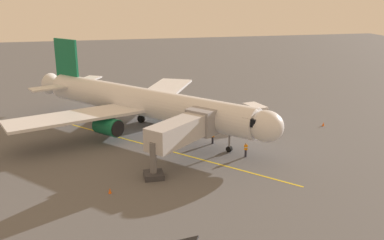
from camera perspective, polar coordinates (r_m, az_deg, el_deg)
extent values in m
plane|color=#565659|center=(59.88, -7.56, -1.55)|extent=(220.00, 220.00, 0.00)
cube|color=yellow|center=(54.48, -5.49, -3.38)|extent=(26.89, 29.94, 0.01)
cylinder|color=silver|center=(58.94, -6.34, 2.35)|extent=(25.53, 27.85, 3.80)
ellipsoid|color=silver|center=(49.10, 9.72, -0.81)|extent=(5.36, 5.39, 3.61)
cone|color=silver|center=(72.34, -17.37, 4.43)|extent=(4.55, 4.52, 3.42)
cube|color=black|center=(49.53, 8.30, 0.08)|extent=(3.47, 3.35, 0.90)
cube|color=silver|center=(67.71, -3.87, 3.83)|extent=(12.17, 17.60, 0.36)
cylinder|color=#146B47|center=(64.36, -3.50, 1.75)|extent=(3.98, 4.07, 2.30)
cylinder|color=black|center=(63.31, -2.27, 1.51)|extent=(1.70, 1.55, 2.10)
cube|color=silver|center=(56.07, -14.98, 0.46)|extent=(17.80, 10.69, 0.36)
cylinder|color=#146B47|center=(56.23, -10.96, -0.81)|extent=(3.98, 4.07, 2.30)
cylinder|color=black|center=(55.02, -9.70, -1.14)|extent=(1.70, 1.55, 2.10)
cube|color=#146B47|center=(69.30, -16.13, 7.22)|extent=(3.47, 3.81, 7.20)
cube|color=silver|center=(71.64, -13.77, 5.09)|extent=(5.29, 6.74, 0.24)
cube|color=silver|center=(67.76, -17.85, 4.09)|extent=(6.82, 4.79, 0.24)
cylinder|color=slate|center=(51.94, 4.94, -2.37)|extent=(0.24, 0.24, 2.77)
cylinder|color=black|center=(52.42, 4.90, -3.80)|extent=(0.80, 0.82, 0.70)
cylinder|color=slate|center=(63.31, -6.74, 1.35)|extent=(0.24, 0.24, 2.77)
cylinder|color=black|center=(63.70, -6.69, 0.15)|extent=(1.07, 1.12, 1.10)
cylinder|color=slate|center=(59.74, -10.08, 0.23)|extent=(0.24, 0.24, 2.77)
cylinder|color=black|center=(60.15, -10.01, -1.03)|extent=(1.07, 1.12, 1.10)
cube|color=#B7B7BC|center=(47.45, -1.63, -1.46)|extent=(8.44, 7.95, 2.50)
cube|color=gray|center=(50.92, 1.43, -0.15)|extent=(4.22, 4.25, 3.00)
cylinder|color=slate|center=(44.86, -5.10, -5.30)|extent=(0.70, 0.70, 3.90)
cube|color=#333338|center=(45.51, -5.05, -7.22)|extent=(2.00, 2.00, 0.60)
cylinder|color=#23232D|center=(51.04, 7.05, -4.35)|extent=(0.26, 0.26, 0.88)
cube|color=orange|center=(50.78, 7.08, -3.57)|extent=(0.42, 0.31, 0.60)
cube|color=silver|center=(50.78, 7.08, -3.57)|extent=(0.44, 0.33, 0.10)
sphere|color=tan|center=(50.63, 7.09, -3.13)|extent=(0.22, 0.22, 0.22)
cylinder|color=#23232D|center=(54.91, 2.72, -2.67)|extent=(0.26, 0.26, 0.88)
cube|color=orange|center=(54.67, 2.73, -1.94)|extent=(0.38, 0.24, 0.60)
cube|color=silver|center=(54.67, 2.73, -1.94)|extent=(0.40, 0.25, 0.10)
sphere|color=brown|center=(54.53, 2.74, -1.52)|extent=(0.22, 0.22, 0.22)
cylinder|color=#23232D|center=(56.55, -0.77, -2.06)|extent=(0.26, 0.26, 0.88)
cube|color=orange|center=(56.31, -0.77, -1.35)|extent=(0.29, 0.41, 0.60)
cube|color=silver|center=(56.31, -0.77, -1.35)|extent=(0.30, 0.43, 0.10)
sphere|color=brown|center=(56.18, -0.77, -0.94)|extent=(0.22, 0.22, 0.22)
cube|color=black|center=(62.36, 9.23, 0.12)|extent=(2.24, 2.10, 1.20)
cube|color=black|center=(61.76, 9.61, 0.12)|extent=(1.69, 0.55, 0.70)
cube|color=silver|center=(63.75, 8.26, 1.01)|extent=(2.78, 3.97, 2.20)
cylinder|color=black|center=(62.71, 9.82, -0.39)|extent=(0.44, 0.88, 0.84)
cylinder|color=black|center=(61.98, 8.84, -0.55)|extent=(0.44, 0.88, 0.84)
cylinder|color=black|center=(65.21, 8.20, 0.37)|extent=(0.44, 0.88, 0.84)
cylinder|color=black|center=(64.51, 7.24, 0.22)|extent=(0.44, 0.88, 0.84)
cone|color=#F2590F|center=(42.90, -10.72, -9.09)|extent=(0.32, 0.32, 0.55)
cone|color=#F2590F|center=(63.53, 7.09, -0.17)|extent=(0.32, 0.32, 0.55)
cone|color=#F2590F|center=(67.91, 10.27, 0.82)|extent=(0.32, 0.32, 0.55)
cone|color=#F2590F|center=(64.55, 16.83, -0.52)|extent=(0.32, 0.32, 0.55)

